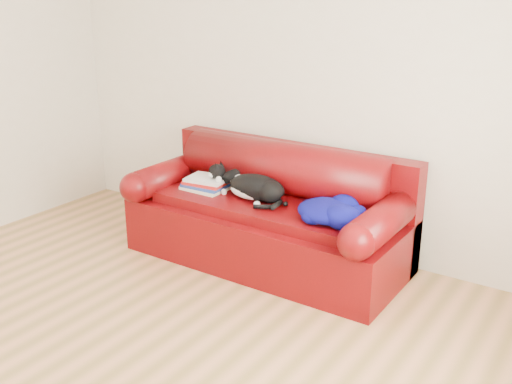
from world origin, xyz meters
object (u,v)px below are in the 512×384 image
cat (255,188)px  blanket (331,210)px  book_stack (207,183)px  sofa_base (267,232)px

cat → blanket: bearing=10.7°
book_stack → cat: (0.45, 0.01, 0.04)m
book_stack → blanket: bearing=-2.2°
sofa_base → book_stack: bearing=-172.7°
sofa_base → cat: 0.36m
cat → blanket: (0.66, -0.06, -0.02)m
sofa_base → book_stack: book_stack is taller
sofa_base → blanket: size_ratio=3.95×
sofa_base → book_stack: size_ratio=6.20×
sofa_base → cat: cat is taller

